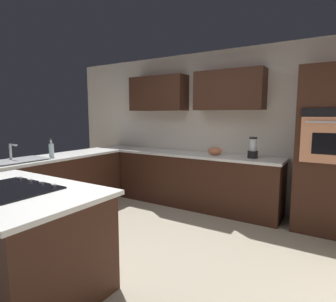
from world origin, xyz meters
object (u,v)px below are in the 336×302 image
at_px(cooktop, 11,188).
at_px(blender, 253,149).
at_px(wall_oven, 331,151).
at_px(mixing_bowl, 215,151).
at_px(dish_soap_bottle, 51,150).
at_px(sink_unit, 19,160).

relative_size(cooktop, blender, 2.42).
distance_m(cooktop, blender, 3.15).
relative_size(wall_oven, mixing_bowl, 9.30).
distance_m(wall_oven, cooktop, 3.67).
height_order(wall_oven, cooktop, wall_oven).
xyz_separation_m(cooktop, blender, (-1.28, -2.88, 0.13)).
height_order(mixing_bowl, dish_soap_bottle, dish_soap_bottle).
bearing_deg(dish_soap_bottle, blender, -149.59).
relative_size(wall_oven, dish_soap_bottle, 7.58).
bearing_deg(mixing_bowl, dish_soap_bottle, 37.28).
relative_size(sink_unit, cooktop, 0.92).
height_order(cooktop, dish_soap_bottle, dish_soap_bottle).
xyz_separation_m(wall_oven, blender, (1.00, -0.01, -0.05)).
distance_m(mixing_bowl, dish_soap_bottle, 2.54).
bearing_deg(sink_unit, cooktop, 148.36).
distance_m(cooktop, mixing_bowl, 2.96).
xyz_separation_m(sink_unit, dish_soap_bottle, (-0.06, -0.48, 0.10)).
relative_size(sink_unit, dish_soap_bottle, 2.47).
relative_size(mixing_bowl, dish_soap_bottle, 0.82).
relative_size(sink_unit, blender, 2.23).
distance_m(wall_oven, sink_unit, 4.19).
bearing_deg(dish_soap_bottle, wall_oven, -157.13).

